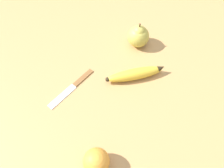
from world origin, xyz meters
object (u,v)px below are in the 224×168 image
pear (138,36)px  paring_knife (73,86)px  banana (135,74)px  orange (96,161)px

pear → paring_knife: bearing=51.4°
banana → pear: bearing=70.0°
paring_knife → pear: bearing=-98.9°
banana → orange: orange is taller
paring_knife → banana: bearing=-129.1°
orange → paring_knife: size_ratio=0.40×
pear → paring_knife: pear is taller
banana → orange: (0.06, 0.30, 0.02)m
orange → pear: (-0.05, -0.46, 0.01)m
banana → paring_knife: (0.20, 0.08, -0.02)m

